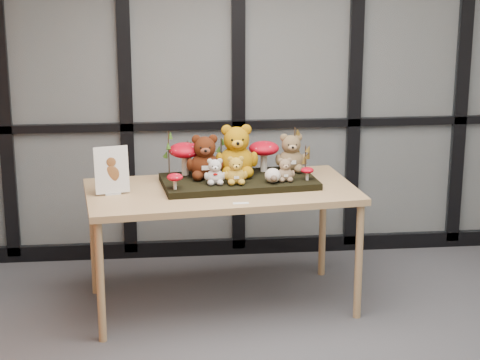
{
  "coord_description": "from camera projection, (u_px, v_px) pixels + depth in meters",
  "views": [
    {
      "loc": [
        -1.11,
        -4.02,
        2.42
      ],
      "look_at": [
        -0.54,
        1.44,
        0.9
      ],
      "focal_mm": 65.0,
      "sensor_mm": 36.0,
      "label": 1
    }
  ],
  "objects": [
    {
      "name": "bear_beige_small",
      "position": [
        285.0,
        168.0,
        5.74
      ],
      "size": [
        0.14,
        0.13,
        0.17
      ],
      "primitive_type": null,
      "rotation": [
        0.0,
        0.0,
        0.11
      ],
      "color": "#8D7154",
      "rests_on": "diorama_tray"
    },
    {
      "name": "mushroom_front_right",
      "position": [
        307.0,
        173.0,
        5.77
      ],
      "size": [
        0.09,
        0.09,
        0.1
      ],
      "primitive_type": null,
      "color": "#AC0516",
      "rests_on": "diorama_tray"
    },
    {
      "name": "room_shell",
      "position": [
        383.0,
        99.0,
        4.16
      ],
      "size": [
        5.0,
        5.0,
        5.0
      ],
      "color": "beige",
      "rests_on": "floor"
    },
    {
      "name": "bear_brown_medium",
      "position": [
        205.0,
        154.0,
        5.79
      ],
      "size": [
        0.27,
        0.25,
        0.33
      ],
      "primitive_type": null,
      "rotation": [
        0.0,
        0.0,
        0.11
      ],
      "color": "#411909",
      "rests_on": "diorama_tray"
    },
    {
      "name": "mushroom_back_right",
      "position": [
        264.0,
        155.0,
        5.97
      ],
      "size": [
        0.21,
        0.21,
        0.23
      ],
      "primitive_type": null,
      "color": "#AC0516",
      "rests_on": "diorama_tray"
    },
    {
      "name": "label_card",
      "position": [
        241.0,
        203.0,
        5.42
      ],
      "size": [
        0.1,
        0.03,
        0.0
      ],
      "primitive_type": "cube",
      "color": "white",
      "rests_on": "display_table"
    },
    {
      "name": "sign_holder",
      "position": [
        112.0,
        172.0,
        5.57
      ],
      "size": [
        0.23,
        0.09,
        0.31
      ],
      "rotation": [
        0.0,
        0.0,
        0.23
      ],
      "color": "silver",
      "rests_on": "display_table"
    },
    {
      "name": "sprig_dry_mid_right",
      "position": [
        305.0,
        161.0,
        5.86
      ],
      "size": [
        0.05,
        0.05,
        0.21
      ],
      "primitive_type": null,
      "color": "brown",
      "rests_on": "diorama_tray"
    },
    {
      "name": "diorama_tray",
      "position": [
        239.0,
        182.0,
        5.82
      ],
      "size": [
        1.07,
        0.62,
        0.04
      ],
      "primitive_type": "cube",
      "rotation": [
        0.0,
        0.0,
        0.11
      ],
      "color": "black",
      "rests_on": "display_table"
    },
    {
      "name": "display_table",
      "position": [
        221.0,
        198.0,
        5.76
      ],
      "size": [
        1.86,
        1.07,
        0.83
      ],
      "rotation": [
        0.0,
        0.0,
        0.11
      ],
      "color": "tan",
      "rests_on": "floor"
    },
    {
      "name": "sprig_dry_far_right",
      "position": [
        295.0,
        149.0,
        5.97
      ],
      "size": [
        0.05,
        0.05,
        0.31
      ],
      "primitive_type": null,
      "color": "brown",
      "rests_on": "diorama_tray"
    },
    {
      "name": "sprig_green_far_left",
      "position": [
        169.0,
        154.0,
        5.81
      ],
      "size": [
        0.05,
        0.05,
        0.32
      ],
      "primitive_type": null,
      "color": "#1C3E0E",
      "rests_on": "diorama_tray"
    },
    {
      "name": "bear_white_bow",
      "position": [
        215.0,
        170.0,
        5.67
      ],
      "size": [
        0.16,
        0.15,
        0.19
      ],
      "primitive_type": null,
      "rotation": [
        0.0,
        0.0,
        0.11
      ],
      "color": "silver",
      "rests_on": "diorama_tray"
    },
    {
      "name": "mushroom_back_left",
      "position": [
        185.0,
        157.0,
        5.88
      ],
      "size": [
        0.22,
        0.22,
        0.25
      ],
      "primitive_type": null,
      "color": "#AC0516",
      "rests_on": "diorama_tray"
    },
    {
      "name": "sprig_green_centre",
      "position": [
        221.0,
        155.0,
        5.96
      ],
      "size": [
        0.05,
        0.05,
        0.23
      ],
      "primitive_type": null,
      "color": "#1C3E0E",
      "rests_on": "diorama_tray"
    },
    {
      "name": "bear_pooh_yellow",
      "position": [
        236.0,
        148.0,
        5.85
      ],
      "size": [
        0.32,
        0.3,
        0.38
      ],
      "primitive_type": null,
      "rotation": [
        0.0,
        0.0,
        0.11
      ],
      "color": "#AA7208",
      "rests_on": "diorama_tray"
    },
    {
      "name": "sprig_green_mid_left",
      "position": [
        188.0,
        157.0,
        5.9
      ],
      "size": [
        0.05,
        0.05,
        0.23
      ],
      "primitive_type": null,
      "color": "#1C3E0E",
      "rests_on": "diorama_tray"
    },
    {
      "name": "mushroom_front_left",
      "position": [
        175.0,
        181.0,
        5.55
      ],
      "size": [
        0.1,
        0.1,
        0.11
      ],
      "primitive_type": null,
      "color": "#AC0516",
      "rests_on": "diorama_tray"
    },
    {
      "name": "bear_tan_back",
      "position": [
        291.0,
        150.0,
        5.97
      ],
      "size": [
        0.24,
        0.22,
        0.29
      ],
      "primitive_type": null,
      "rotation": [
        0.0,
        0.0,
        0.11
      ],
      "color": "brown",
      "rests_on": "diorama_tray"
    },
    {
      "name": "glass_partition",
      "position": [
        297.0,
        76.0,
        6.6
      ],
      "size": [
        4.9,
        0.06,
        2.78
      ],
      "color": "#2D383F",
      "rests_on": "floor"
    },
    {
      "name": "bear_small_yellow",
      "position": [
        236.0,
        169.0,
        5.67
      ],
      "size": [
        0.17,
        0.16,
        0.2
      ],
      "primitive_type": null,
      "rotation": [
        0.0,
        0.0,
        0.11
      ],
      "color": "gold",
      "rests_on": "diorama_tray"
    },
    {
      "name": "plush_cream_hedgehog",
      "position": [
        273.0,
        175.0,
        5.71
      ],
      "size": [
        0.09,
        0.08,
        0.11
      ],
      "primitive_type": null,
      "rotation": [
        0.0,
        0.0,
        0.11
      ],
      "color": "white",
      "rests_on": "diorama_tray"
    }
  ]
}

